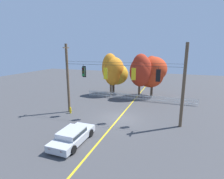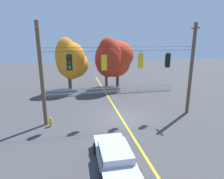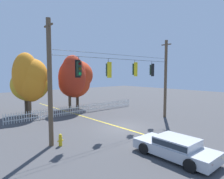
{
  "view_description": "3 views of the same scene",
  "coord_description": "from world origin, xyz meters",
  "px_view_note": "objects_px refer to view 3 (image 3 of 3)",
  "views": [
    {
      "loc": [
        5.39,
        -17.32,
        7.33
      ],
      "look_at": [
        -0.58,
        -0.63,
        3.3
      ],
      "focal_mm": 28.39,
      "sensor_mm": 36.0,
      "label": 1
    },
    {
      "loc": [
        -3.96,
        -15.27,
        6.88
      ],
      "look_at": [
        -0.96,
        -0.66,
        2.8
      ],
      "focal_mm": 31.51,
      "sensor_mm": 36.0,
      "label": 2
    },
    {
      "loc": [
        -11.48,
        -11.86,
        4.62
      ],
      "look_at": [
        -1.32,
        -0.25,
        3.34
      ],
      "focal_mm": 31.98,
      "sensor_mm": 36.0,
      "label": 3
    }
  ],
  "objects_px": {
    "autumn_maple_near_fence": "(30,77)",
    "autumn_maple_mid": "(29,84)",
    "autumn_oak_far_east": "(73,75)",
    "parked_car": "(175,147)",
    "traffic_signal_eastbound_side": "(79,69)",
    "traffic_signal_southbound_primary": "(108,70)",
    "traffic_signal_northbound_primary": "(152,70)",
    "traffic_signal_westbound_side": "(135,69)",
    "autumn_maple_far_west": "(76,79)",
    "fire_hydrant": "(60,140)"
  },
  "relations": [
    {
      "from": "autumn_maple_near_fence",
      "to": "autumn_maple_mid",
      "type": "distance_m",
      "value": 1.25
    },
    {
      "from": "autumn_oak_far_east",
      "to": "parked_car",
      "type": "xyz_separation_m",
      "value": [
        -2.53,
        -15.15,
        -3.73
      ]
    },
    {
      "from": "traffic_signal_eastbound_side",
      "to": "traffic_signal_southbound_primary",
      "type": "xyz_separation_m",
      "value": [
        2.65,
        -0.02,
        -0.06
      ]
    },
    {
      "from": "traffic_signal_northbound_primary",
      "to": "autumn_oak_far_east",
      "type": "bearing_deg",
      "value": 110.35
    },
    {
      "from": "traffic_signal_northbound_primary",
      "to": "autumn_maple_near_fence",
      "type": "height_order",
      "value": "autumn_maple_near_fence"
    },
    {
      "from": "traffic_signal_westbound_side",
      "to": "traffic_signal_northbound_primary",
      "type": "height_order",
      "value": "same"
    },
    {
      "from": "autumn_maple_near_fence",
      "to": "autumn_maple_mid",
      "type": "bearing_deg",
      "value": 77.6
    },
    {
      "from": "traffic_signal_southbound_primary",
      "to": "autumn_maple_near_fence",
      "type": "bearing_deg",
      "value": 105.68
    },
    {
      "from": "traffic_signal_southbound_primary",
      "to": "parked_car",
      "type": "bearing_deg",
      "value": -94.28
    },
    {
      "from": "autumn_maple_near_fence",
      "to": "autumn_oak_far_east",
      "type": "height_order",
      "value": "same"
    },
    {
      "from": "traffic_signal_northbound_primary",
      "to": "autumn_oak_far_east",
      "type": "height_order",
      "value": "autumn_oak_far_east"
    },
    {
      "from": "traffic_signal_northbound_primary",
      "to": "autumn_maple_far_west",
      "type": "relative_size",
      "value": 0.23
    },
    {
      "from": "traffic_signal_eastbound_side",
      "to": "autumn_maple_near_fence",
      "type": "relative_size",
      "value": 0.22
    },
    {
      "from": "traffic_signal_southbound_primary",
      "to": "autumn_maple_mid",
      "type": "bearing_deg",
      "value": 103.18
    },
    {
      "from": "parked_car",
      "to": "fire_hydrant",
      "type": "relative_size",
      "value": 5.75
    },
    {
      "from": "traffic_signal_westbound_side",
      "to": "traffic_signal_northbound_primary",
      "type": "bearing_deg",
      "value": 0.0
    },
    {
      "from": "traffic_signal_westbound_side",
      "to": "traffic_signal_northbound_primary",
      "type": "relative_size",
      "value": 0.99
    },
    {
      "from": "traffic_signal_westbound_side",
      "to": "traffic_signal_eastbound_side",
      "type": "bearing_deg",
      "value": 179.8
    },
    {
      "from": "traffic_signal_southbound_primary",
      "to": "traffic_signal_eastbound_side",
      "type": "bearing_deg",
      "value": 179.57
    },
    {
      "from": "traffic_signal_westbound_side",
      "to": "fire_hydrant",
      "type": "xyz_separation_m",
      "value": [
        -7.35,
        -0.42,
        -4.56
      ]
    },
    {
      "from": "autumn_maple_near_fence",
      "to": "autumn_maple_far_west",
      "type": "xyz_separation_m",
      "value": [
        6.13,
        1.11,
        -0.28
      ]
    },
    {
      "from": "traffic_signal_westbound_side",
      "to": "parked_car",
      "type": "bearing_deg",
      "value": -119.33
    },
    {
      "from": "traffic_signal_eastbound_side",
      "to": "autumn_maple_mid",
      "type": "distance_m",
      "value": 10.63
    },
    {
      "from": "fire_hydrant",
      "to": "autumn_maple_near_fence",
      "type": "bearing_deg",
      "value": 80.53
    },
    {
      "from": "autumn_maple_near_fence",
      "to": "autumn_maple_far_west",
      "type": "bearing_deg",
      "value": 10.24
    },
    {
      "from": "traffic_signal_northbound_primary",
      "to": "autumn_maple_near_fence",
      "type": "distance_m",
      "value": 12.54
    },
    {
      "from": "traffic_signal_westbound_side",
      "to": "autumn_maple_far_west",
      "type": "relative_size",
      "value": 0.22
    },
    {
      "from": "traffic_signal_eastbound_side",
      "to": "fire_hydrant",
      "type": "relative_size",
      "value": 1.86
    },
    {
      "from": "autumn_maple_mid",
      "to": "traffic_signal_westbound_side",
      "type": "bearing_deg",
      "value": -62.56
    },
    {
      "from": "autumn_oak_far_east",
      "to": "autumn_maple_far_west",
      "type": "relative_size",
      "value": 1.06
    },
    {
      "from": "traffic_signal_northbound_primary",
      "to": "autumn_maple_near_fence",
      "type": "bearing_deg",
      "value": 130.18
    },
    {
      "from": "autumn_maple_near_fence",
      "to": "traffic_signal_eastbound_side",
      "type": "bearing_deg",
      "value": -89.82
    },
    {
      "from": "traffic_signal_southbound_primary",
      "to": "parked_car",
      "type": "relative_size",
      "value": 0.33
    },
    {
      "from": "fire_hydrant",
      "to": "traffic_signal_northbound_primary",
      "type": "bearing_deg",
      "value": 2.44
    },
    {
      "from": "traffic_signal_eastbound_side",
      "to": "traffic_signal_northbound_primary",
      "type": "height_order",
      "value": "same"
    },
    {
      "from": "autumn_maple_mid",
      "to": "fire_hydrant",
      "type": "distance_m",
      "value": 11.53
    },
    {
      "from": "traffic_signal_eastbound_side",
      "to": "autumn_maple_near_fence",
      "type": "bearing_deg",
      "value": 90.18
    },
    {
      "from": "traffic_signal_northbound_primary",
      "to": "autumn_oak_far_east",
      "type": "distance_m",
      "value": 9.59
    },
    {
      "from": "parked_car",
      "to": "autumn_maple_mid",
      "type": "bearing_deg",
      "value": 96.84
    },
    {
      "from": "traffic_signal_eastbound_side",
      "to": "traffic_signal_northbound_primary",
      "type": "relative_size",
      "value": 1.01
    },
    {
      "from": "autumn_maple_near_fence",
      "to": "traffic_signal_southbound_primary",
      "type": "bearing_deg",
      "value": -74.32
    },
    {
      "from": "autumn_maple_near_fence",
      "to": "parked_car",
      "type": "xyz_separation_m",
      "value": [
        2.22,
        -15.74,
        -3.56
      ]
    },
    {
      "from": "traffic_signal_eastbound_side",
      "to": "autumn_maple_mid",
      "type": "height_order",
      "value": "traffic_signal_eastbound_side"
    },
    {
      "from": "traffic_signal_northbound_primary",
      "to": "parked_car",
      "type": "bearing_deg",
      "value": -133.48
    },
    {
      "from": "traffic_signal_northbound_primary",
      "to": "autumn_maple_far_west",
      "type": "bearing_deg",
      "value": 100.35
    },
    {
      "from": "autumn_maple_near_fence",
      "to": "fire_hydrant",
      "type": "bearing_deg",
      "value": -99.47
    },
    {
      "from": "autumn_maple_near_fence",
      "to": "fire_hydrant",
      "type": "xyz_separation_m",
      "value": [
        -1.66,
        -9.98,
        -3.79
      ]
    },
    {
      "from": "autumn_maple_far_west",
      "to": "fire_hydrant",
      "type": "bearing_deg",
      "value": -125.11
    },
    {
      "from": "autumn_maple_near_fence",
      "to": "autumn_oak_far_east",
      "type": "distance_m",
      "value": 4.79
    },
    {
      "from": "traffic_signal_southbound_primary",
      "to": "parked_car",
      "type": "xyz_separation_m",
      "value": [
        -0.46,
        -6.17,
        -4.26
      ]
    }
  ]
}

